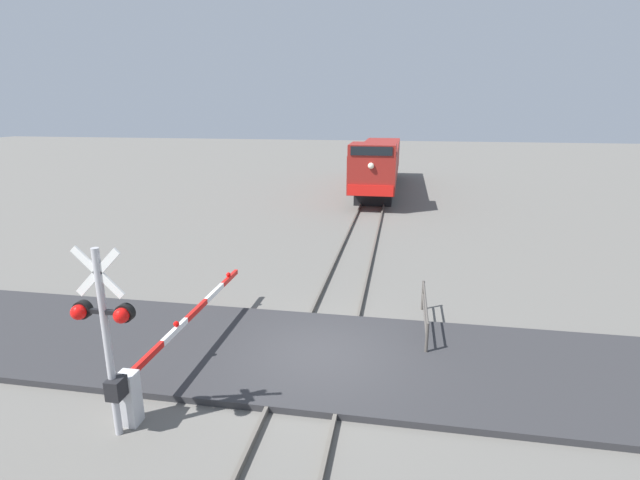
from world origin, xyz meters
name	(u,v)px	position (x,y,z in m)	size (l,w,h in m)	color
ground_plane	(320,359)	(0.00, 0.00, 0.00)	(160.00, 160.00, 0.00)	#605E59
rail_track_left	(292,354)	(-0.72, 0.00, 0.07)	(0.08, 80.00, 0.15)	#59544C
rail_track_right	(348,359)	(0.72, 0.00, 0.07)	(0.08, 80.00, 0.15)	#59544C
road_surface	(320,356)	(0.00, 0.00, 0.08)	(36.00, 4.72, 0.16)	#2D2D30
locomotive	(378,163)	(0.00, 25.28, 2.06)	(2.82, 17.22, 3.99)	black
crossing_signal	(104,324)	(-3.37, -3.50, 2.33)	(1.18, 0.33, 3.80)	#ADADB2
crossing_gate	(154,362)	(-3.29, -2.11, 0.78)	(0.36, 6.86, 1.23)	silver
guard_railing	(425,310)	(2.63, 2.04, 0.63)	(0.08, 3.08, 0.95)	#4C4742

